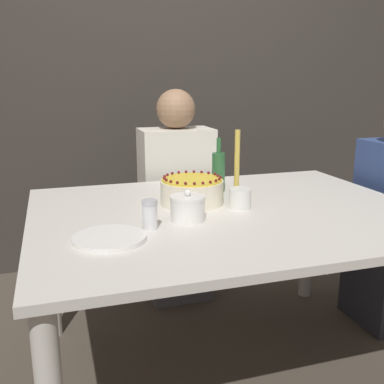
% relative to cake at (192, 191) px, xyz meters
% --- Properties ---
extents(ground_plane, '(12.00, 12.00, 0.00)m').
position_rel_cake_xyz_m(ground_plane, '(0.11, -0.13, -0.79)').
color(ground_plane, '#4C4238').
extents(wall_behind, '(8.00, 0.05, 2.60)m').
position_rel_cake_xyz_m(wall_behind, '(0.11, 1.27, 0.51)').
color(wall_behind, '#38332D').
rests_on(wall_behind, ground_plane).
extents(dining_table, '(1.54, 1.18, 0.74)m').
position_rel_cake_xyz_m(dining_table, '(0.11, -0.13, -0.14)').
color(dining_table, beige).
rests_on(dining_table, ground_plane).
extents(cake, '(0.26, 0.26, 0.12)m').
position_rel_cake_xyz_m(cake, '(0.00, 0.00, 0.00)').
color(cake, '#EFE5CC').
rests_on(cake, dining_table).
extents(sugar_bowl, '(0.13, 0.13, 0.12)m').
position_rel_cake_xyz_m(sugar_bowl, '(-0.09, -0.22, -0.01)').
color(sugar_bowl, white).
rests_on(sugar_bowl, dining_table).
extents(sugar_shaker, '(0.05, 0.05, 0.10)m').
position_rel_cake_xyz_m(sugar_shaker, '(-0.24, -0.27, -0.00)').
color(sugar_shaker, white).
rests_on(sugar_shaker, dining_table).
extents(plate_stack, '(0.24, 0.24, 0.02)m').
position_rel_cake_xyz_m(plate_stack, '(-0.39, -0.34, -0.05)').
color(plate_stack, white).
rests_on(plate_stack, dining_table).
extents(candle, '(0.05, 0.05, 0.30)m').
position_rel_cake_xyz_m(candle, '(0.20, 0.00, 0.07)').
color(candle, tan).
rests_on(candle, dining_table).
extents(bottle, '(0.06, 0.06, 0.25)m').
position_rel_cake_xyz_m(bottle, '(0.18, 0.17, 0.04)').
color(bottle, '#2D6638').
rests_on(bottle, dining_table).
extents(cup, '(0.09, 0.09, 0.08)m').
position_rel_cake_xyz_m(cup, '(0.16, -0.13, -0.01)').
color(cup, white).
rests_on(cup, dining_table).
extents(person_man_blue_shirt, '(0.40, 0.34, 1.19)m').
position_rel_cake_xyz_m(person_man_blue_shirt, '(0.11, 0.66, -0.27)').
color(person_man_blue_shirt, '#595960').
rests_on(person_man_blue_shirt, ground_plane).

